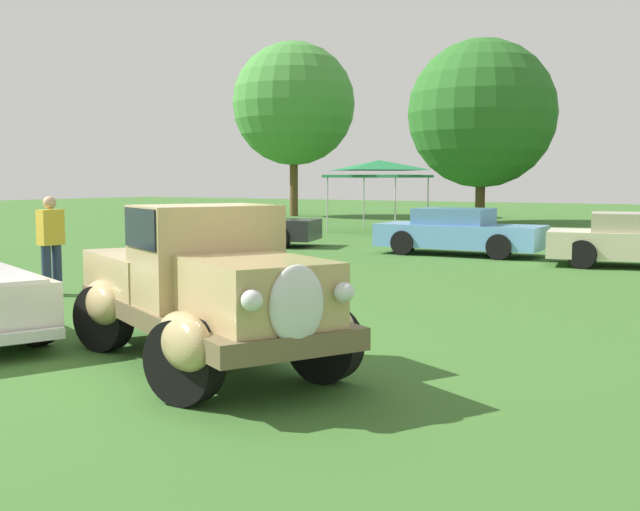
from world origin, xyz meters
name	(u,v)px	position (x,y,z in m)	size (l,w,h in m)	color
ground_plane	(196,361)	(0.00, 0.00, 0.00)	(120.00, 120.00, 0.00)	#386628
feature_pickup_truck	(203,284)	(0.19, -0.08, 0.86)	(4.39, 3.19, 1.70)	brown
show_car_charcoal	(246,226)	(-8.57, 12.10, 0.60)	(4.54, 2.90, 1.22)	#28282D
show_car_skyblue	(458,232)	(-2.09, 12.77, 0.60)	(4.35, 1.89, 1.22)	#669EDB
show_car_cream	(638,241)	(2.42, 12.18, 0.60)	(4.19, 2.43, 1.22)	beige
spectator_by_row	(51,242)	(-5.28, 2.38, 0.91)	(0.29, 0.43, 1.69)	#283351
canopy_tent_left_field	(379,168)	(-8.16, 19.86, 2.42)	(3.14, 3.14, 2.71)	#B7B7BC
treeline_far_left	(294,104)	(-17.99, 28.74, 6.03)	(6.59, 6.59, 9.33)	brown
treeline_mid_left	(482,114)	(-7.11, 27.96, 4.97)	(6.75, 6.75, 8.36)	#47331E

